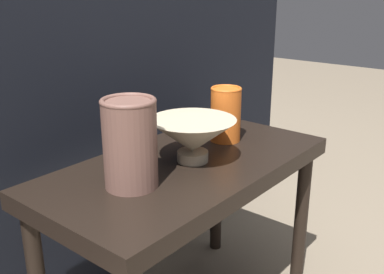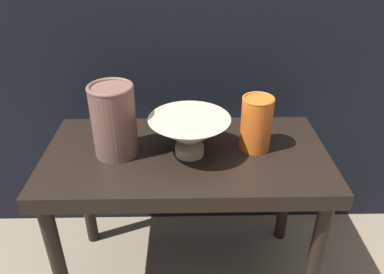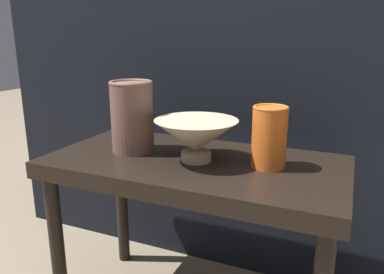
% 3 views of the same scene
% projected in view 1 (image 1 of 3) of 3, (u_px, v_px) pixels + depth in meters
% --- Properties ---
extents(table, '(0.71, 0.36, 0.44)m').
position_uv_depth(table, '(187.00, 184.00, 1.04)').
color(table, black).
rests_on(table, ground_plane).
extents(couch_backdrop, '(1.64, 0.50, 0.90)m').
position_uv_depth(couch_backdrop, '(57.00, 118.00, 1.32)').
color(couch_backdrop, black).
rests_on(couch_backdrop, ground_plane).
extents(bowl, '(0.20, 0.20, 0.10)m').
position_uv_depth(bowl, '(193.00, 136.00, 1.00)').
color(bowl, '#C1B293').
rests_on(bowl, table).
extents(vase_textured_left, '(0.11, 0.11, 0.18)m').
position_uv_depth(vase_textured_left, '(129.00, 142.00, 0.87)').
color(vase_textured_left, brown).
rests_on(vase_textured_left, table).
extents(vase_colorful_right, '(0.08, 0.08, 0.14)m').
position_uv_depth(vase_colorful_right, '(226.00, 113.00, 1.13)').
color(vase_colorful_right, orange).
rests_on(vase_colorful_right, table).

